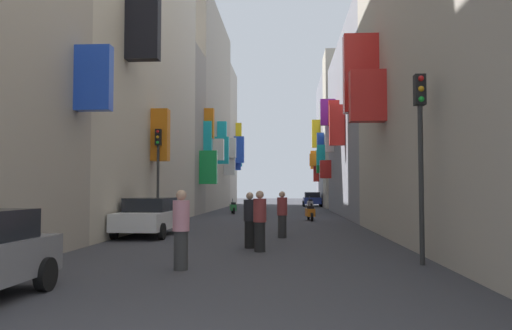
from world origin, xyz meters
TOP-DOWN VIEW (x-y plane):
  - ground_plane at (0.00, 30.00)m, footprint 140.00×140.00m
  - building_left_mid_a at (-8.00, 21.93)m, footprint 7.32×18.23m
  - building_left_mid_b at (-7.97, 33.36)m, footprint 7.28×4.61m
  - building_left_mid_c at (-7.99, 44.02)m, footprint 7.35×16.73m
  - building_left_far at (-7.97, 56.20)m, footprint 7.21×7.61m
  - building_right_mid_a at (7.99, 32.42)m, footprint 7.13×19.04m
  - building_right_mid_c at (7.98, 46.65)m, footprint 6.78×4.19m
  - building_right_far at (7.99, 54.38)m, footprint 7.09×11.25m
  - parked_car_blue at (3.97, 51.10)m, footprint 1.98×3.98m
  - parked_car_white at (-4.05, 16.43)m, footprint 1.94×4.44m
  - scooter_orange at (2.66, 26.60)m, footprint 0.55×1.99m
  - scooter_silver at (3.56, 46.49)m, footprint 0.57×1.82m
  - scooter_green at (-2.72, 34.50)m, footprint 0.65×1.87m
  - pedestrian_crossing at (0.53, 11.65)m, footprint 0.51×0.51m
  - pedestrian_near_left at (-1.05, 8.24)m, footprint 0.52×0.52m
  - pedestrian_near_right at (1.14, 15.90)m, footprint 0.48×0.48m
  - pedestrian_mid_street at (0.17, 12.54)m, footprint 0.54×0.54m
  - traffic_light_near_corner at (-4.59, 19.70)m, footprint 0.26×0.34m
  - traffic_light_far_corner at (4.56, 9.35)m, footprint 0.26×0.34m

SIDE VIEW (x-z plane):
  - ground_plane at x=0.00m, z-range 0.00..0.00m
  - scooter_silver at x=3.56m, z-range -0.10..1.03m
  - scooter_green at x=-2.72m, z-range -0.10..1.03m
  - scooter_orange at x=2.66m, z-range -0.10..1.03m
  - parked_car_white at x=-4.05m, z-range 0.04..1.51m
  - parked_car_blue at x=3.97m, z-range 0.03..1.56m
  - pedestrian_mid_street at x=0.17m, z-range 0.00..1.72m
  - pedestrian_near_right at x=1.14m, z-range 0.00..1.74m
  - pedestrian_crossing at x=0.53m, z-range 0.00..1.77m
  - pedestrian_near_left at x=-1.05m, z-range 0.00..1.80m
  - traffic_light_near_corner at x=-4.59m, z-range 0.81..5.39m
  - traffic_light_far_corner at x=4.56m, z-range 0.81..5.41m
  - building_left_mid_b at x=-7.97m, z-range -0.01..12.08m
  - building_right_mid_a at x=7.99m, z-range 0.00..12.42m
  - building_right_far at x=7.99m, z-range 0.00..14.06m
  - building_right_mid_c at x=7.98m, z-range -0.02..15.26m
  - building_left_far at x=-7.97m, z-range -0.01..16.06m
  - building_left_mid_c at x=-7.99m, z-range -0.01..18.39m
  - building_left_mid_a at x=-8.00m, z-range -0.01..21.36m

